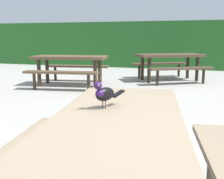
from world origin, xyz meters
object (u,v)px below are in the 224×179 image
bird_grackle (104,93)px  picnic_table_mid_left (170,61)px  picnic_table_mid_right (70,63)px  picnic_table_foreground (118,143)px

bird_grackle → picnic_table_mid_left: size_ratio=0.11×
picnic_table_mid_right → picnic_table_mid_left: bearing=34.8°
picnic_table_foreground → picnic_table_mid_left: bearing=93.8°
picnic_table_foreground → picnic_table_mid_right: (-2.70, 4.83, 0.00)m
picnic_table_foreground → picnic_table_mid_left: 6.43m
picnic_table_foreground → picnic_table_mid_right: 5.53m
bird_grackle → picnic_table_mid_right: bird_grackle is taller
picnic_table_foreground → picnic_table_mid_left: size_ratio=0.84×
bird_grackle → picnic_table_mid_left: bearing=92.7°
picnic_table_foreground → bird_grackle: 0.33m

